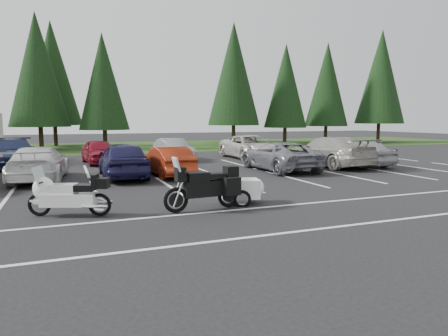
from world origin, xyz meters
The scene contains 25 objects.
ground centered at (0.00, 0.00, 0.00)m, with size 120.00×120.00×0.00m, color black.
grass_strip centered at (0.00, 24.00, 0.01)m, with size 80.00×16.00×0.01m, color #213812.
lake_water centered at (4.00, 55.00, 0.00)m, with size 70.00×50.00×0.02m, color gray.
stall_markings centered at (0.00, 2.00, 0.00)m, with size 32.00×16.00×0.01m, color silver.
conifer_4 centered at (-5.00, 22.90, 6.53)m, with size 4.80×4.80×11.17m.
conifer_5 centered at (0.00, 21.60, 5.63)m, with size 4.14×4.14×9.63m.
conifer_6 centered at (12.00, 22.10, 6.71)m, with size 4.93×4.93×11.48m.
conifer_7 centered at (17.50, 21.80, 5.81)m, with size 4.27×4.27×9.94m.
conifer_8 centered at (23.00, 22.60, 6.17)m, with size 4.53×4.53×10.56m.
conifer_9 centered at (29.00, 21.30, 7.07)m, with size 5.19×5.19×12.10m.
conifer_back_b centered at (-4.00, 27.50, 6.77)m, with size 4.97×4.97×11.58m.
conifer_back_c centered at (14.00, 26.80, 7.49)m, with size 5.50×5.50×12.81m.
car_near_3 centered at (-4.14, 4.45, 0.71)m, with size 1.98×4.88×1.42m, color silver.
car_near_4 centered at (-0.80, 4.03, 0.79)m, with size 1.87×4.65×1.58m, color #1A193E.
car_near_5 centered at (1.14, 3.95, 0.66)m, with size 1.40×4.02×1.32m, color #9A2C13.
car_near_6 centered at (6.75, 3.82, 0.71)m, with size 2.35×5.09×1.42m, color slate.
car_near_7 centered at (10.02, 4.26, 0.80)m, with size 2.25×5.54×1.61m, color #9D9A90.
car_near_8 centered at (11.70, 3.95, 0.74)m, with size 1.74×4.33×1.48m, color #A5A6A9.
car_far_1 centered at (-5.69, 10.12, 0.76)m, with size 2.13×5.23×1.52m, color #1C2446.
car_far_2 centered at (-1.33, 10.23, 0.68)m, with size 1.62×4.02×1.37m, color maroon.
car_far_3 centered at (3.04, 10.30, 0.67)m, with size 1.42×4.08×1.34m, color gray.
car_far_4 centered at (7.95, 9.73, 0.75)m, with size 2.50×5.43×1.51m, color beige.
touring_motorcycle centered at (-3.04, -2.55, 0.67)m, with size 2.40×0.74×1.33m, color white, non-canonical shape.
cargo_trailer centered at (1.74, -2.74, 0.37)m, with size 1.61×0.91×0.75m, color white, non-canonical shape.
adventure_motorcycle centered at (0.43, -3.16, 0.77)m, with size 2.53×0.88×1.54m, color black, non-canonical shape.
Camera 1 is at (-3.03, -13.51, 2.51)m, focal length 32.00 mm.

